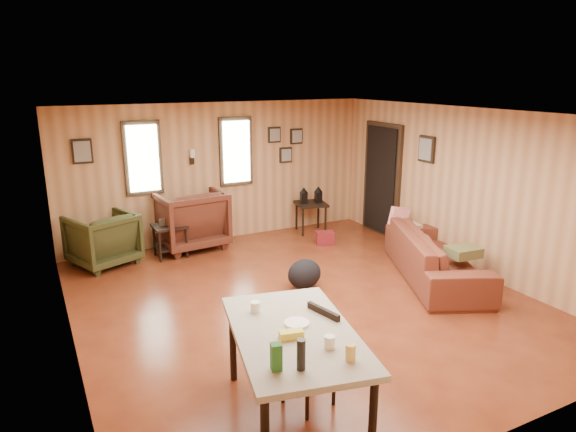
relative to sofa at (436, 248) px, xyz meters
name	(u,v)px	position (x,y,z in m)	size (l,w,h in m)	color
room	(304,205)	(-1.90, 0.47, 0.75)	(5.54, 6.04, 2.44)	brown
sofa	(436,248)	(0.00, 0.00, 0.00)	(2.34, 0.68, 0.91)	maroon
recliner_brown	(189,216)	(-2.72, 2.96, 0.09)	(1.07, 1.00, 1.10)	#4F2417
recliner_green	(102,237)	(-4.15, 2.77, -0.01)	(0.87, 0.82, 0.90)	#313317
end_table	(170,235)	(-3.14, 2.65, -0.09)	(0.52, 0.47, 0.65)	black
side_table	(311,201)	(-0.46, 2.79, 0.13)	(0.64, 0.64, 0.86)	black
cooler	(325,238)	(-0.60, 2.05, -0.35)	(0.37, 0.31, 0.22)	maroon
backpack	(304,274)	(-1.84, 0.55, -0.25)	(0.58, 0.53, 0.41)	black
sofa_pillows	(431,236)	(0.23, 0.37, 0.05)	(0.57, 1.83, 0.37)	brown
dining_table	(294,340)	(-3.27, -1.84, 0.29)	(1.28, 1.77, 1.05)	#9F9986
dining_chair	(314,352)	(-3.00, -1.70, 0.03)	(0.48, 0.48, 0.88)	#313317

